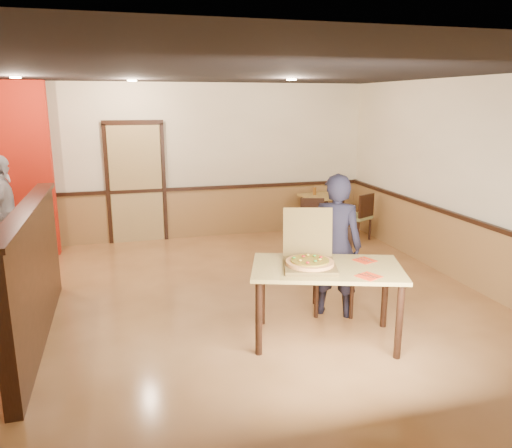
{
  "coord_description": "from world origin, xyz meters",
  "views": [
    {
      "loc": [
        -1.06,
        -5.55,
        2.48
      ],
      "look_at": [
        0.46,
        0.0,
        1.06
      ],
      "focal_mm": 35.0,
      "sensor_mm": 36.0,
      "label": 1
    }
  ],
  "objects_px": {
    "diner_chair": "(333,266)",
    "side_table": "(322,204)",
    "main_table": "(327,277)",
    "side_chair_right": "(360,215)",
    "diner": "(335,246)",
    "side_chair_left": "(311,218)",
    "condiment": "(315,191)",
    "pizza_box": "(309,259)",
    "passerby": "(4,213)"
  },
  "relations": [
    {
      "from": "side_chair_left",
      "to": "side_table",
      "type": "relative_size",
      "value": 1.04
    },
    {
      "from": "diner",
      "to": "side_chair_right",
      "type": "bearing_deg",
      "value": -90.04
    },
    {
      "from": "passerby",
      "to": "pizza_box",
      "type": "relative_size",
      "value": 2.33
    },
    {
      "from": "side_chair_left",
      "to": "side_table",
      "type": "height_order",
      "value": "side_chair_left"
    },
    {
      "from": "side_table",
      "to": "diner",
      "type": "distance_m",
      "value": 3.74
    },
    {
      "from": "diner_chair",
      "to": "condiment",
      "type": "bearing_deg",
      "value": 91.34
    },
    {
      "from": "side_chair_right",
      "to": "passerby",
      "type": "xyz_separation_m",
      "value": [
        -5.85,
        -0.02,
        0.39
      ]
    },
    {
      "from": "diner",
      "to": "pizza_box",
      "type": "relative_size",
      "value": 2.29
    },
    {
      "from": "side_chair_left",
      "to": "pizza_box",
      "type": "relative_size",
      "value": 1.16
    },
    {
      "from": "diner",
      "to": "side_table",
      "type": "bearing_deg",
      "value": -78.77
    },
    {
      "from": "side_table",
      "to": "pizza_box",
      "type": "distance_m",
      "value": 4.43
    },
    {
      "from": "diner_chair",
      "to": "diner",
      "type": "xyz_separation_m",
      "value": [
        -0.05,
        -0.15,
        0.3
      ]
    },
    {
      "from": "diner_chair",
      "to": "side_table",
      "type": "bearing_deg",
      "value": 88.93
    },
    {
      "from": "main_table",
      "to": "side_chair_left",
      "type": "distance_m",
      "value": 3.68
    },
    {
      "from": "passerby",
      "to": "pizza_box",
      "type": "xyz_separation_m",
      "value": [
        3.53,
        -3.39,
        0.03
      ]
    },
    {
      "from": "side_chair_left",
      "to": "side_chair_right",
      "type": "bearing_deg",
      "value": -164.86
    },
    {
      "from": "passerby",
      "to": "condiment",
      "type": "xyz_separation_m",
      "value": [
        5.23,
        0.69,
        -0.03
      ]
    },
    {
      "from": "side_table",
      "to": "main_table",
      "type": "bearing_deg",
      "value": -112.18
    },
    {
      "from": "diner",
      "to": "passerby",
      "type": "xyz_separation_m",
      "value": [
        -4.06,
        2.86,
        0.01
      ]
    },
    {
      "from": "diner_chair",
      "to": "side_chair_left",
      "type": "xyz_separation_m",
      "value": [
        0.79,
        2.73,
        -0.07
      ]
    },
    {
      "from": "main_table",
      "to": "diner_chair",
      "type": "distance_m",
      "value": 0.86
    },
    {
      "from": "side_table",
      "to": "diner",
      "type": "height_order",
      "value": "diner"
    },
    {
      "from": "main_table",
      "to": "side_table",
      "type": "height_order",
      "value": "main_table"
    },
    {
      "from": "main_table",
      "to": "side_chair_right",
      "type": "xyz_separation_m",
      "value": [
        2.14,
        3.48,
        -0.23
      ]
    },
    {
      "from": "main_table",
      "to": "passerby",
      "type": "xyz_separation_m",
      "value": [
        -3.7,
        3.46,
        0.15
      ]
    },
    {
      "from": "side_table",
      "to": "condiment",
      "type": "height_order",
      "value": "condiment"
    },
    {
      "from": "side_table",
      "to": "passerby",
      "type": "height_order",
      "value": "passerby"
    },
    {
      "from": "diner",
      "to": "pizza_box",
      "type": "distance_m",
      "value": 0.75
    },
    {
      "from": "side_chair_right",
      "to": "diner",
      "type": "distance_m",
      "value": 3.41
    },
    {
      "from": "side_chair_right",
      "to": "main_table",
      "type": "bearing_deg",
      "value": 31.02
    },
    {
      "from": "main_table",
      "to": "diner_chair",
      "type": "xyz_separation_m",
      "value": [
        0.41,
        0.74,
        -0.17
      ]
    },
    {
      "from": "side_chair_right",
      "to": "condiment",
      "type": "height_order",
      "value": "condiment"
    },
    {
      "from": "diner_chair",
      "to": "main_table",
      "type": "bearing_deg",
      "value": -99.29
    },
    {
      "from": "diner_chair",
      "to": "side_chair_right",
      "type": "relative_size",
      "value": 1.14
    },
    {
      "from": "main_table",
      "to": "side_chair_right",
      "type": "distance_m",
      "value": 4.09
    },
    {
      "from": "pizza_box",
      "to": "diner",
      "type": "bearing_deg",
      "value": 60.93
    },
    {
      "from": "pizza_box",
      "to": "main_table",
      "type": "bearing_deg",
      "value": -4.95
    },
    {
      "from": "diner_chair",
      "to": "pizza_box",
      "type": "distance_m",
      "value": 0.96
    },
    {
      "from": "diner",
      "to": "pizza_box",
      "type": "height_order",
      "value": "diner"
    },
    {
      "from": "main_table",
      "to": "passerby",
      "type": "relative_size",
      "value": 1.01
    },
    {
      "from": "diner_chair",
      "to": "side_table",
      "type": "height_order",
      "value": "diner_chair"
    },
    {
      "from": "pizza_box",
      "to": "condiment",
      "type": "relative_size",
      "value": 5.1
    },
    {
      "from": "side_chair_right",
      "to": "diner",
      "type": "relative_size",
      "value": 0.51
    },
    {
      "from": "diner_chair",
      "to": "side_chair_left",
      "type": "relative_size",
      "value": 1.16
    },
    {
      "from": "side_table",
      "to": "diner",
      "type": "bearing_deg",
      "value": -110.54
    },
    {
      "from": "main_table",
      "to": "side_chair_right",
      "type": "relative_size",
      "value": 1.99
    },
    {
      "from": "side_chair_left",
      "to": "condiment",
      "type": "height_order",
      "value": "condiment"
    },
    {
      "from": "main_table",
      "to": "condiment",
      "type": "relative_size",
      "value": 11.95
    },
    {
      "from": "main_table",
      "to": "side_chair_left",
      "type": "height_order",
      "value": "side_chair_left"
    },
    {
      "from": "pizza_box",
      "to": "side_chair_right",
      "type": "bearing_deg",
      "value": 71.65
    }
  ]
}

